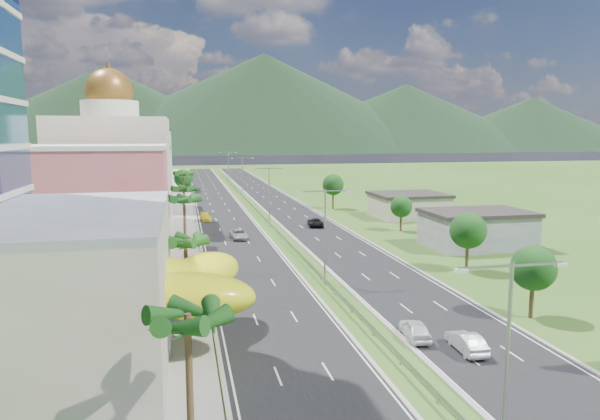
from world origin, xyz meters
TOP-DOWN VIEW (x-y plane):
  - ground at (0.00, 0.00)m, footprint 500.00×500.00m
  - road_left at (-7.50, 90.00)m, footprint 11.00×260.00m
  - road_right at (7.50, 90.00)m, footprint 11.00×260.00m
  - sidewalk_left at (-17.00, 90.00)m, footprint 7.00×260.00m
  - median_guardrail at (0.00, 71.99)m, footprint 0.10×216.06m
  - streetlight_median_a at (0.00, -25.00)m, footprint 6.04×0.25m
  - streetlight_median_b at (0.00, 10.00)m, footprint 6.04×0.25m
  - streetlight_median_c at (0.00, 50.00)m, footprint 6.04×0.25m
  - streetlight_median_d at (0.00, 95.00)m, footprint 6.04×0.25m
  - streetlight_median_e at (0.00, 140.00)m, footprint 6.04×0.25m
  - lime_canopy at (-20.00, -4.00)m, footprint 18.00×15.00m
  - pink_shophouse at (-28.00, 32.00)m, footprint 20.00×15.00m
  - domed_building at (-28.00, 55.00)m, footprint 20.00×20.00m
  - midrise_grey at (-27.00, 80.00)m, footprint 16.00×15.00m
  - midrise_beige at (-27.00, 102.00)m, footprint 16.00×15.00m
  - midrise_white at (-27.00, 125.00)m, footprint 16.00×15.00m
  - shed_near at (28.00, 25.00)m, footprint 15.00×10.00m
  - shed_far at (30.00, 55.00)m, footprint 14.00×12.00m
  - palm_tree_a at (-15.50, -22.00)m, footprint 3.60×3.60m
  - palm_tree_b at (-15.50, 2.00)m, footprint 3.60×3.60m
  - palm_tree_c at (-15.50, 22.00)m, footprint 3.60×3.60m
  - palm_tree_d at (-15.50, 45.00)m, footprint 3.60×3.60m
  - palm_tree_e at (-15.50, 70.00)m, footprint 3.60×3.60m
  - leafy_tree_lfar at (-15.50, 95.00)m, footprint 4.90×4.90m
  - leafy_tree_ra at (16.00, -5.00)m, footprint 4.20×4.20m
  - leafy_tree_rb at (19.00, 12.00)m, footprint 4.55×4.55m
  - leafy_tree_rc at (22.00, 40.00)m, footprint 3.85×3.85m
  - leafy_tree_rd at (18.00, 70.00)m, footprint 4.90×4.90m
  - mountain_ridge at (60.00, 450.00)m, footprint 860.00×140.00m
  - car_dark_left at (-10.47, 5.78)m, footprint 2.26×4.66m
  - car_silver_mid_left at (-6.85, 38.81)m, footprint 2.91×5.67m
  - car_yellow_far_left at (-11.42, 58.95)m, footprint 2.30×4.98m
  - car_white_near_right at (3.20, -7.44)m, footprint 2.52×4.88m
  - car_silver_right at (6.04, -10.86)m, footprint 1.89×4.76m
  - car_dark_far_right at (8.30, 47.83)m, footprint 3.31×5.90m
  - motorcycle at (-11.59, 4.21)m, footprint 0.80×1.88m

SIDE VIEW (x-z plane):
  - ground at x=0.00m, z-range 0.00..0.00m
  - mountain_ridge at x=60.00m, z-range -45.00..45.00m
  - road_left at x=-7.50m, z-range 0.00..0.04m
  - road_right at x=7.50m, z-range 0.00..0.04m
  - sidewalk_left at x=-17.00m, z-range 0.00..0.12m
  - median_guardrail at x=0.00m, z-range 0.24..1.00m
  - motorcycle at x=-11.59m, z-range 0.04..1.21m
  - car_yellow_far_left at x=-11.42m, z-range 0.04..1.45m
  - car_dark_left at x=-10.47m, z-range 0.04..1.51m
  - car_silver_mid_left at x=-6.85m, z-range 0.04..1.57m
  - car_silver_right at x=6.04m, z-range 0.04..1.58m
  - car_dark_far_right at x=8.30m, z-range 0.04..1.60m
  - car_white_near_right at x=3.20m, z-range 0.04..1.63m
  - shed_far at x=30.00m, z-range 0.00..4.40m
  - shed_near at x=28.00m, z-range 0.00..5.00m
  - leafy_tree_rc at x=22.00m, z-range 1.21..7.54m
  - leafy_tree_ra at x=16.00m, z-range 1.33..8.23m
  - lime_canopy at x=-20.00m, z-range 1.29..8.69m
  - leafy_tree_rb at x=19.00m, z-range 1.44..8.92m
  - leafy_tree_lfar at x=-15.50m, z-range 1.55..9.60m
  - leafy_tree_rd at x=18.00m, z-range 1.55..9.60m
  - midrise_beige at x=-27.00m, z-range 0.00..13.00m
  - streetlight_median_a at x=0.00m, z-range 1.25..12.25m
  - streetlight_median_b at x=0.00m, z-range 1.25..12.25m
  - streetlight_median_c at x=0.00m, z-range 1.25..12.25m
  - streetlight_median_d at x=0.00m, z-range 1.25..12.25m
  - streetlight_median_e at x=0.00m, z-range 1.25..12.25m
  - palm_tree_b at x=-15.50m, z-range 3.01..11.11m
  - pink_shophouse at x=-28.00m, z-range 0.00..15.00m
  - palm_tree_d at x=-15.50m, z-range 3.24..11.84m
  - midrise_grey at x=-27.00m, z-range 0.00..16.00m
  - palm_tree_a at x=-15.50m, z-range 3.47..12.57m
  - palm_tree_e at x=-15.50m, z-range 3.61..13.01m
  - palm_tree_c at x=-15.50m, z-range 3.70..13.30m
  - midrise_white at x=-27.00m, z-range 0.00..18.00m
  - domed_building at x=-28.00m, z-range -3.00..25.70m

